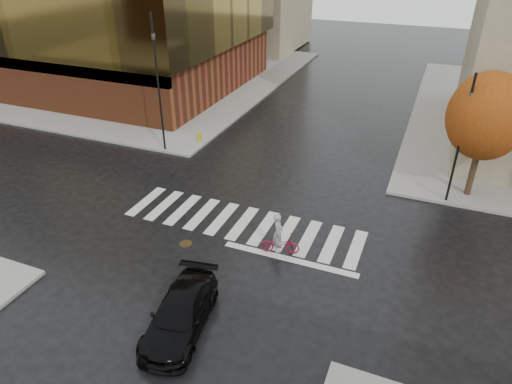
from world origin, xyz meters
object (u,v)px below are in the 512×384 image
at_px(sedan, 180,314).
at_px(cyclist, 279,240).
at_px(traffic_light_ne, 462,133).
at_px(traffic_light_nw, 157,74).
at_px(fire_hydrant, 199,136).

xyz_separation_m(sedan, cyclist, (1.72, 5.43, 0.02)).
bearing_deg(traffic_light_ne, traffic_light_nw, -10.47).
distance_m(traffic_light_nw, fire_hydrant, 5.06).
bearing_deg(fire_hydrant, sedan, -63.87).
relative_size(sedan, traffic_light_ne, 0.67).
distance_m(sedan, traffic_light_ne, 15.54).
bearing_deg(fire_hydrant, traffic_light_ne, -7.04).
xyz_separation_m(sedan, fire_hydrant, (-7.18, 14.64, -0.11)).
bearing_deg(cyclist, fire_hydrant, 29.52).
bearing_deg(traffic_light_ne, cyclist, 37.44).
distance_m(traffic_light_nw, traffic_light_ne, 17.00).
bearing_deg(sedan, fire_hydrant, 106.71).
bearing_deg(traffic_light_ne, sedan, 46.36).
xyz_separation_m(traffic_light_nw, fire_hydrant, (1.46, 1.91, -4.45)).
height_order(sedan, traffic_light_ne, traffic_light_ne).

